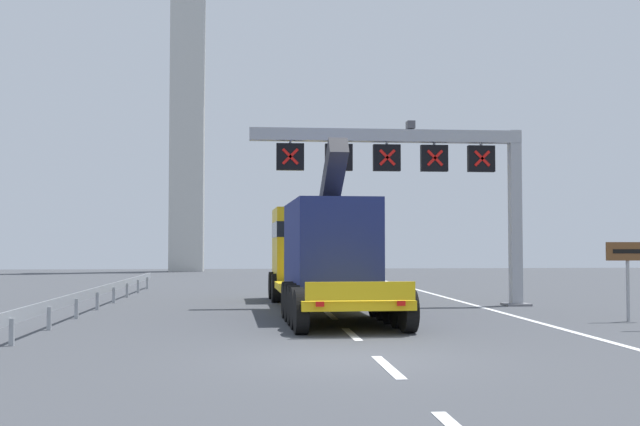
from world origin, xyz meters
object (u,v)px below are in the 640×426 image
(overhead_lane_gantry, at_px, (421,165))
(bridge_pylon_distant, at_px, (188,36))
(tourist_info_sign_brown, at_px, (628,262))
(heavy_haul_truck_yellow, at_px, (319,251))

(overhead_lane_gantry, xyz_separation_m, bridge_pylon_distant, (-11.53, 37.28, 14.73))
(overhead_lane_gantry, relative_size, tourist_info_sign_brown, 4.44)
(bridge_pylon_distant, bearing_deg, tourist_info_sign_brown, -69.39)
(overhead_lane_gantry, bearing_deg, bridge_pylon_distant, 107.19)
(overhead_lane_gantry, relative_size, heavy_haul_truck_yellow, 0.72)
(overhead_lane_gantry, height_order, bridge_pylon_distant, bridge_pylon_distant)
(overhead_lane_gantry, height_order, heavy_haul_truck_yellow, overhead_lane_gantry)
(heavy_haul_truck_yellow, relative_size, tourist_info_sign_brown, 6.20)
(overhead_lane_gantry, xyz_separation_m, heavy_haul_truck_yellow, (-3.75, -0.80, -3.12))
(overhead_lane_gantry, bearing_deg, tourist_info_sign_brown, -51.55)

